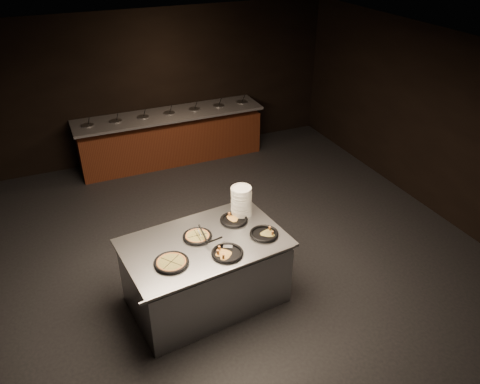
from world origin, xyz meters
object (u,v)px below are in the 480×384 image
Objects in this scene: pan_veggie_whole at (171,262)px; pan_cheese_whole at (197,236)px; plate_stack at (241,201)px; serving_counter at (206,273)px.

pan_veggie_whole is 0.56m from pan_cheese_whole.
plate_stack is 1.09× the size of pan_cheese_whole.
pan_cheese_whole is at bearing -159.19° from plate_stack.
pan_cheese_whole is (0.44, 0.36, -0.00)m from pan_veggie_whole.
plate_stack is (0.66, 0.38, 0.69)m from serving_counter.
plate_stack reaches higher than pan_cheese_whole.
plate_stack is at bearing 23.70° from serving_counter.
serving_counter is 0.74m from pan_veggie_whole.
pan_veggie_whole is at bearing -159.35° from serving_counter.
serving_counter is at bearing -68.54° from pan_cheese_whole.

